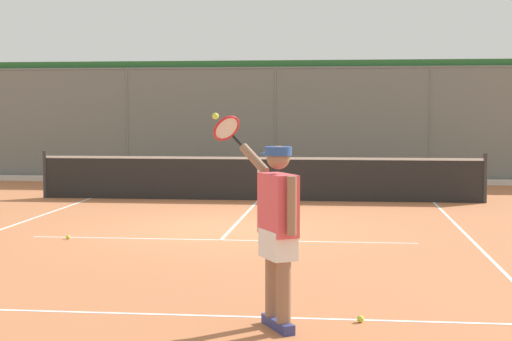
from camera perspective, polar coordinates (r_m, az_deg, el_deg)
ground_plane at (r=13.37m, az=-1.77°, el=-4.20°), size 60.00×60.00×0.00m
court_line_markings at (r=12.00m, az=-2.70°, el=-5.16°), size 7.68×10.00×0.01m
fence_backdrop at (r=22.61m, az=1.54°, el=3.52°), size 19.74×1.37×3.38m
tennis_net at (r=17.58m, az=0.18°, el=-0.55°), size 9.87×0.09×1.07m
tennis_player at (r=7.17m, az=1.49°, el=-3.72°), size 0.93×1.13×1.95m
tennis_ball_by_sideline at (r=12.64m, az=-13.31°, el=-4.66°), size 0.07×0.07×0.07m
tennis_ball_near_baseline at (r=7.61m, az=7.49°, el=-10.49°), size 0.07×0.07×0.07m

